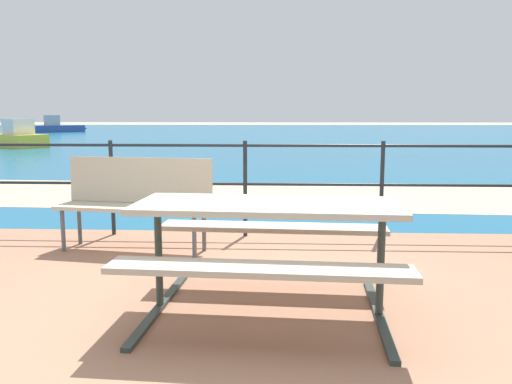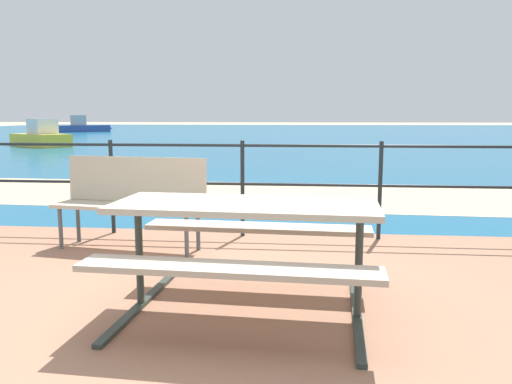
{
  "view_description": "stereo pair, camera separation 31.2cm",
  "coord_description": "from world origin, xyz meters",
  "px_view_note": "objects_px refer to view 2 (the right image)",
  "views": [
    {
      "loc": [
        0.38,
        -3.13,
        1.36
      ],
      "look_at": [
        0.09,
        2.96,
        0.46
      ],
      "focal_mm": 35.84,
      "sensor_mm": 36.0,
      "label": 1
    },
    {
      "loc": [
        0.69,
        -3.1,
        1.36
      ],
      "look_at": [
        0.09,
        2.96,
        0.46
      ],
      "focal_mm": 35.84,
      "sensor_mm": 36.0,
      "label": 2
    }
  ],
  "objects_px": {
    "park_bench": "(132,195)",
    "boat_mid": "(83,127)",
    "picnic_table": "(245,228)",
    "boat_near": "(40,137)"
  },
  "relations": [
    {
      "from": "boat_near",
      "to": "picnic_table",
      "type": "bearing_deg",
      "value": 154.81
    },
    {
      "from": "park_bench",
      "to": "boat_near",
      "type": "height_order",
      "value": "boat_near"
    },
    {
      "from": "picnic_table",
      "to": "park_bench",
      "type": "relative_size",
      "value": 1.16
    },
    {
      "from": "park_bench",
      "to": "boat_mid",
      "type": "bearing_deg",
      "value": 123.59
    },
    {
      "from": "picnic_table",
      "to": "boat_near",
      "type": "bearing_deg",
      "value": 124.84
    },
    {
      "from": "boat_near",
      "to": "boat_mid",
      "type": "distance_m",
      "value": 23.42
    },
    {
      "from": "boat_near",
      "to": "park_bench",
      "type": "bearing_deg",
      "value": 154.02
    },
    {
      "from": "park_bench",
      "to": "boat_mid",
      "type": "height_order",
      "value": "boat_mid"
    },
    {
      "from": "picnic_table",
      "to": "park_bench",
      "type": "distance_m",
      "value": 2.1
    },
    {
      "from": "boat_mid",
      "to": "picnic_table",
      "type": "bearing_deg",
      "value": -112.08
    }
  ]
}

